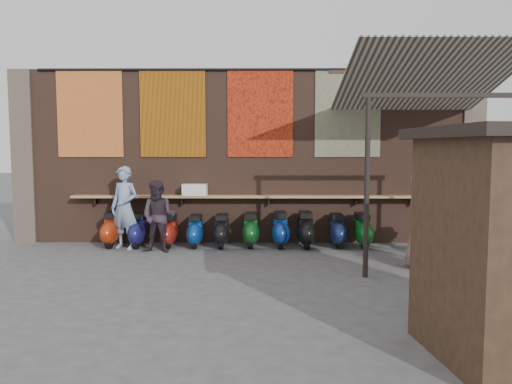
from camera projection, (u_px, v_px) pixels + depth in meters
ground at (244, 268)px, 9.17m from camera, size 70.00×70.00×0.00m
brick_wall at (247, 157)px, 11.68m from camera, size 10.00×0.40×4.00m
pier_left at (26, 157)px, 11.72m from camera, size 0.50×0.50×4.00m
pier_right at (470, 157)px, 11.65m from camera, size 0.50×0.50×4.00m
eating_counter at (247, 197)px, 11.39m from camera, size 8.00×0.32×0.05m
shelf_box at (195, 190)px, 11.36m from camera, size 0.55×0.32×0.26m
tapestry_redgold at (90, 113)px, 11.40m from camera, size 1.50×0.02×2.00m
tapestry_sun at (173, 113)px, 11.39m from camera, size 1.50×0.02×2.00m
tapestry_orange at (260, 113)px, 11.37m from camera, size 1.50×0.02×2.00m
tapestry_multi at (348, 113)px, 11.36m from camera, size 1.50×0.02×2.00m
hang_rail at (247, 69)px, 11.28m from camera, size 9.50×0.06×0.06m
scooter_stool_0 at (112, 229)px, 11.19m from camera, size 0.36×0.81×0.77m
scooter_stool_1 at (139, 230)px, 11.16m from camera, size 0.35×0.79×0.75m
scooter_stool_2 at (170, 231)px, 11.14m from camera, size 0.34×0.75×0.71m
scooter_stool_3 at (196, 231)px, 11.13m from camera, size 0.34×0.75×0.71m
scooter_stool_4 at (222, 231)px, 11.14m from camera, size 0.34×0.76×0.72m
scooter_stool_5 at (251, 230)px, 11.17m from camera, size 0.35×0.79×0.75m
scooter_stool_6 at (280, 230)px, 11.14m from camera, size 0.37×0.81×0.77m
scooter_stool_7 at (306, 230)px, 11.08m from camera, size 0.37×0.83×0.79m
scooter_stool_8 at (337, 231)px, 11.14m from camera, size 0.35×0.77×0.73m
scooter_stool_9 at (362, 230)px, 11.07m from camera, size 0.36×0.80×0.76m
diner_left at (125, 208)px, 10.89m from camera, size 0.78×0.66×1.82m
diner_right at (159, 217)px, 10.51m from camera, size 0.82×0.68×1.53m
shopper_navy at (446, 225)px, 9.09m from camera, size 0.97×0.49×1.60m
shopper_grey at (509, 225)px, 8.90m from camera, size 1.12×0.69×1.69m
shopper_tan at (422, 219)px, 9.12m from camera, size 0.96×1.07×1.83m
stall_sign at (496, 193)px, 5.96m from camera, size 1.20×0.18×0.50m
stall_shelf at (493, 261)px, 6.04m from camera, size 1.77×0.30×0.06m
awning_canvas at (424, 79)px, 9.73m from camera, size 3.20×3.28×0.97m
awning_ledger at (401, 71)px, 11.28m from camera, size 3.30×0.08×0.12m
awning_header at (453, 95)px, 8.28m from camera, size 3.00×0.08×0.08m
awning_post_left at (367, 187)px, 8.42m from camera, size 0.09×0.09×3.10m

